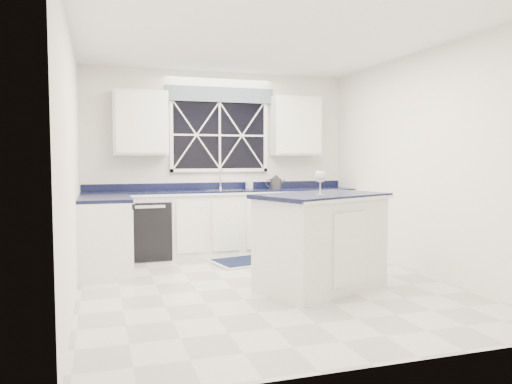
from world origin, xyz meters
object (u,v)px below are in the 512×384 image
object	(u,v)px
wine_glass	(320,177)
soap_bottle	(249,183)
faucet	(221,179)
island	(321,241)
dishwasher	(148,229)
kettle	(276,182)

from	to	relation	value
wine_glass	soap_bottle	distance (m)	2.53
faucet	island	bearing A→B (deg)	-78.11
faucet	soap_bottle	world-z (taller)	faucet
dishwasher	island	xyz separation A→B (m)	(1.61, -2.24, 0.11)
faucet	kettle	bearing A→B (deg)	-9.94
island	wine_glass	distance (m)	0.72
kettle	wine_glass	bearing A→B (deg)	-91.39
island	kettle	distance (m)	2.37
soap_bottle	faucet	bearing A→B (deg)	172.13
island	kettle	world-z (taller)	kettle
dishwasher	wine_glass	xyz separation A→B (m)	(1.53, -2.38, 0.81)
kettle	wine_glass	world-z (taller)	wine_glass
dishwasher	wine_glass	size ratio (longest dim) A/B	3.06
dishwasher	faucet	size ratio (longest dim) A/B	2.72
wine_glass	soap_bottle	size ratio (longest dim) A/B	1.50
kettle	soap_bottle	xyz separation A→B (m)	(-0.39, 0.08, -0.01)
dishwasher	kettle	xyz separation A→B (m)	(1.92, 0.05, 0.63)
kettle	soap_bottle	distance (m)	0.40
dishwasher	faucet	distance (m)	1.31
dishwasher	faucet	world-z (taller)	faucet
wine_glass	soap_bottle	xyz separation A→B (m)	(-0.00, 2.52, -0.19)
soap_bottle	wine_glass	bearing A→B (deg)	-89.95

